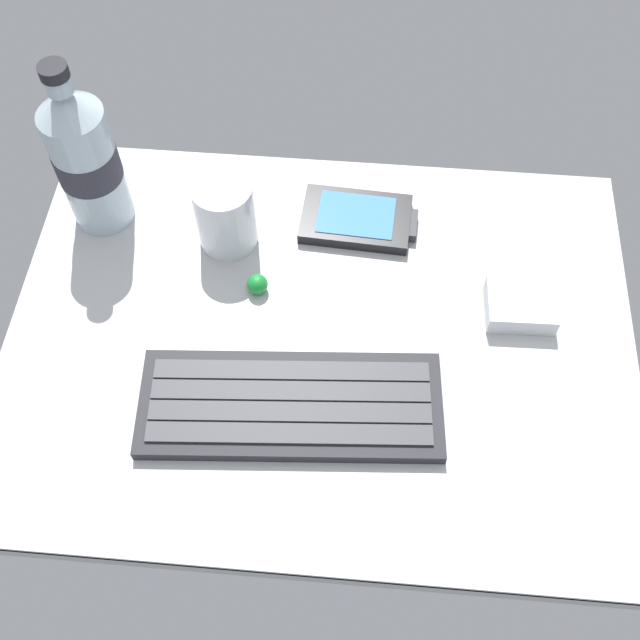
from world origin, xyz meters
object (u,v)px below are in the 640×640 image
keyboard (291,405)px  juice_cup (226,216)px  trackball_mouse (257,284)px  water_bottle (85,158)px  charger_block (520,306)px  handheld_device (357,219)px

keyboard → juice_cup: size_ratio=3.49×
trackball_mouse → keyboard: bearing=-70.0°
trackball_mouse → juice_cup: bearing=121.8°
keyboard → trackball_mouse: size_ratio=13.50×
water_bottle → charger_block: 47.34cm
handheld_device → juice_cup: bearing=-166.5°
water_bottle → charger_block: bearing=-11.5°
keyboard → water_bottle: water_bottle is taller
handheld_device → juice_cup: 14.69cm
handheld_device → juice_cup: size_ratio=1.54×
keyboard → juice_cup: 22.02cm
charger_block → trackball_mouse: size_ratio=3.18×
keyboard → water_bottle: size_ratio=1.43×
juice_cup → charger_block: bearing=-12.5°
water_bottle → trackball_mouse: (18.44, -8.86, -7.91)cm
trackball_mouse → handheld_device: bearing=44.9°
water_bottle → charger_block: (45.75, -9.33, -7.81)cm
keyboard → charger_block: bearing=30.0°
charger_block → trackball_mouse: charger_block is taller
handheld_device → keyboard: bearing=-102.2°
handheld_device → trackball_mouse: (-9.91, -9.86, 0.37)cm
charger_block → handheld_device: bearing=149.3°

